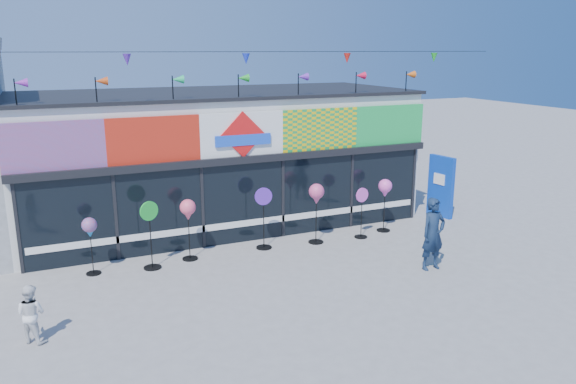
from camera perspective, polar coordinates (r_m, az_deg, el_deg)
ground at (r=13.29m, az=0.58°, el=-9.48°), size 80.00×80.00×0.00m
kite_shop at (r=18.05m, az=-7.28°, el=3.60°), size 16.00×5.70×5.31m
blue_sign at (r=19.03m, az=15.26°, el=0.57°), size 0.30×1.02×2.01m
spinner_0 at (r=14.36m, az=-19.50°, el=-3.58°), size 0.37×0.37×1.44m
spinner_1 at (r=14.38m, az=-13.80°, el=-4.10°), size 0.47×0.45×1.75m
spinner_2 at (r=14.68m, az=-10.12°, el=-1.98°), size 0.41×0.41×1.63m
spinner_3 at (r=15.39m, az=-2.49°, el=-2.50°), size 0.49×0.44×1.73m
spinner_4 at (r=15.72m, az=2.91°, el=-0.38°), size 0.44×0.44×1.73m
spinner_5 at (r=16.43m, az=7.49°, el=-1.98°), size 0.42×0.38×1.49m
spinner_6 at (r=17.00m, az=9.83°, el=0.23°), size 0.41×0.41×1.61m
adult_man at (r=14.40m, az=14.53°, el=-4.15°), size 0.68×0.46×1.83m
child at (r=11.74m, az=-24.64°, el=-11.17°), size 0.63×0.60×1.14m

